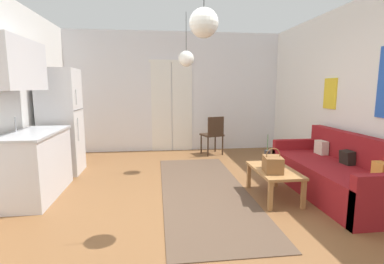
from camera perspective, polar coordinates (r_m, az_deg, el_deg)
The scene contains 12 objects.
ground_plane at distance 3.60m, azimuth 0.66°, elevation -16.29°, with size 5.49×7.53×0.10m, color brown.
wall_back at distance 6.76m, azimuth -3.41°, elevation 7.80°, with size 5.09×0.13×2.73m.
area_rug at distance 4.27m, azimuth 2.33°, elevation -11.36°, with size 1.21×3.48×0.01m, color brown.
couch at distance 4.49m, azimuth 26.87°, elevation -7.69°, with size 0.84×2.09×0.84m.
coffee_table at distance 4.05m, azimuth 16.01°, elevation -7.82°, with size 0.50×0.89×0.40m.
bamboo_vase at distance 4.05m, azimuth 14.69°, elevation -5.16°, with size 0.08×0.08×0.46m.
handbag at distance 3.86m, azimuth 15.76°, elevation -6.16°, with size 0.26×0.33×0.32m.
refrigerator at distance 5.40m, azimuth -24.61°, elevation 1.87°, with size 0.63×0.63×1.80m.
kitchen_counter at distance 4.39m, azimuth -29.39°, elevation -1.15°, with size 0.60×1.30×2.09m.
accent_chair at distance 6.31m, azimuth 4.25°, elevation -0.22°, with size 0.52×0.50×0.85m.
pendant_lamp_near at distance 2.87m, azimuth 2.36°, elevation 20.88°, with size 0.28×0.28×0.79m.
pendant_lamp_far at distance 5.08m, azimuth -1.16°, elevation 14.38°, with size 0.27×0.27×0.90m.
Camera 1 is at (-0.44, -3.23, 1.48)m, focal length 26.80 mm.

